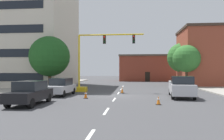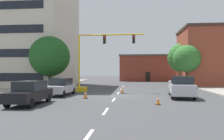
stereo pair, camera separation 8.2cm
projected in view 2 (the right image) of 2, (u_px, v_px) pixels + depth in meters
name	position (u px, v px, depth m)	size (l,w,h in m)	color
ground_plane	(117.00, 96.00, 22.16)	(160.00, 160.00, 0.00)	#424244
sidewalk_left	(28.00, 88.00, 31.45)	(6.00, 56.00, 0.14)	#9E998E
sidewalk_right	(224.00, 89.00, 28.80)	(6.00, 56.00, 0.14)	#9E998E
lane_stripe_seg_0	(87.00, 138.00, 8.23)	(0.16, 2.40, 0.01)	silver
lane_stripe_seg_1	(106.00, 111.00, 13.71)	(0.16, 2.40, 0.01)	silver
lane_stripe_seg_2	(114.00, 99.00, 19.18)	(0.16, 2.40, 0.01)	silver
lane_stripe_seg_3	(118.00, 93.00, 24.65)	(0.16, 2.40, 0.01)	silver
lane_stripe_seg_4	(121.00, 89.00, 30.12)	(0.16, 2.40, 0.01)	silver
lane_stripe_seg_5	(123.00, 86.00, 35.60)	(0.16, 2.40, 0.01)	silver
building_tall_left	(22.00, 26.00, 36.88)	(16.22, 13.90, 19.77)	beige
building_brick_center	(147.00, 68.00, 54.70)	(13.23, 8.73, 6.24)	brown
building_row_right	(224.00, 57.00, 36.60)	(13.75, 9.11, 9.51)	brown
traffic_signal_gantry	(88.00, 73.00, 26.49)	(8.57, 1.20, 6.83)	yellow
tree_right_mid	(187.00, 59.00, 33.01)	(4.06, 4.06, 6.32)	#4C3823
tree_left_near	(50.00, 56.00, 27.86)	(5.05, 5.05, 6.82)	#4C3823
tree_right_far	(182.00, 58.00, 39.38)	(5.24, 5.24, 7.43)	#4C3823
pickup_truck_silver	(181.00, 87.00, 20.79)	(2.53, 5.57, 1.99)	#BCBCC1
sedan_black_near_left	(30.00, 93.00, 16.34)	(1.89, 4.51, 1.74)	black
sedan_silver_mid_left	(61.00, 87.00, 22.39)	(2.03, 4.57, 1.74)	#B7B7BC
traffic_cone_roadside_a	(158.00, 100.00, 16.27)	(0.36, 0.36, 0.64)	black
traffic_cone_roadside_b	(85.00, 94.00, 19.96)	(0.36, 0.36, 0.72)	black
traffic_cone_roadside_c	(122.00, 90.00, 24.79)	(0.36, 0.36, 0.73)	black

